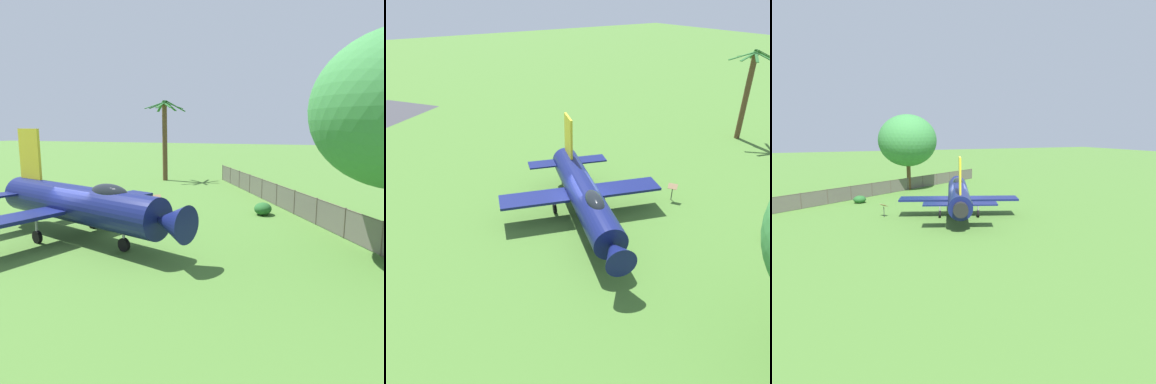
% 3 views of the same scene
% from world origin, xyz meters
% --- Properties ---
extents(ground_plane, '(200.00, 200.00, 0.00)m').
position_xyz_m(ground_plane, '(0.00, 0.00, 0.00)').
color(ground_plane, '#47722D').
extents(display_jet, '(11.97, 9.92, 5.26)m').
position_xyz_m(display_jet, '(-0.36, 0.12, 1.77)').
color(display_jet, '#111951').
rests_on(display_jet, ground_plane).
extents(shade_tree, '(7.12, 7.01, 9.13)m').
position_xyz_m(shade_tree, '(-13.77, -1.59, 6.00)').
color(shade_tree, brown).
rests_on(shade_tree, ground_plane).
extents(perimeter_fence, '(18.13, 31.30, 1.52)m').
position_xyz_m(perimeter_fence, '(-10.88, -6.30, 0.81)').
color(perimeter_fence, '#4C4238').
rests_on(perimeter_fence, ground_plane).
extents(shrub_near_fence, '(1.06, 1.22, 0.75)m').
position_xyz_m(shrub_near_fence, '(-7.76, -7.78, 0.38)').
color(shrub_near_fence, '#235B26').
rests_on(shrub_near_fence, ground_plane).
extents(info_plaque, '(0.72, 0.67, 1.14)m').
position_xyz_m(info_plaque, '(-1.36, -6.17, 0.85)').
color(info_plaque, '#333333').
rests_on(info_plaque, ground_plane).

